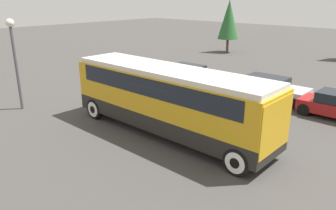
{
  "coord_description": "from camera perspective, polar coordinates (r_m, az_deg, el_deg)",
  "views": [
    {
      "loc": [
        9.56,
        -10.44,
        6.13
      ],
      "look_at": [
        0.0,
        0.0,
        1.4
      ],
      "focal_mm": 35.0,
      "sensor_mm": 36.0,
      "label": 1
    }
  ],
  "objects": [
    {
      "name": "ground_plane",
      "position": [
        15.42,
        -0.0,
        -4.94
      ],
      "size": [
        120.0,
        120.0,
        0.0
      ],
      "primitive_type": "plane",
      "color": "#423F3D"
    },
    {
      "name": "tour_bus",
      "position": [
        14.72,
        0.28,
        1.66
      ],
      "size": [
        10.35,
        2.53,
        3.11
      ],
      "color": "black",
      "rests_on": "ground_plane"
    },
    {
      "name": "parked_car_mid",
      "position": [
        21.3,
        17.04,
        2.89
      ],
      "size": [
        4.74,
        1.95,
        1.39
      ],
      "color": "#BCBCC1",
      "rests_on": "ground_plane"
    },
    {
      "name": "parked_car_far",
      "position": [
        24.01,
        3.67,
        5.36
      ],
      "size": [
        4.46,
        1.78,
        1.38
      ],
      "color": "#7A6B5B",
      "rests_on": "ground_plane"
    },
    {
      "name": "lamp_post",
      "position": [
        19.74,
        -25.25,
        8.63
      ],
      "size": [
        0.44,
        0.44,
        5.01
      ],
      "color": "#515156",
      "rests_on": "ground_plane"
    },
    {
      "name": "tree_right",
      "position": [
        38.18,
        10.54,
        14.43
      ],
      "size": [
        2.31,
        2.31,
        5.78
      ],
      "color": "brown",
      "rests_on": "ground_plane"
    }
  ]
}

